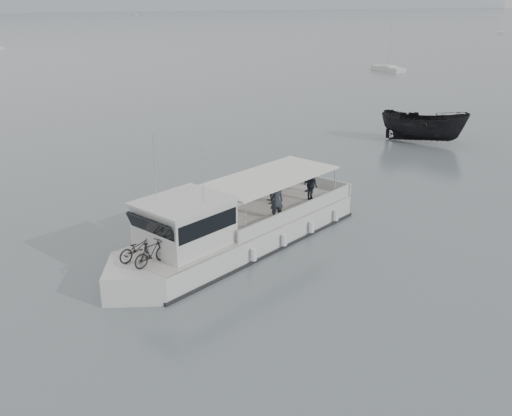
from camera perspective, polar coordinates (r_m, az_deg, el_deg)
ground at (r=26.86m, az=-11.89°, el=-2.88°), size 1400.00×1400.00×0.00m
tour_boat at (r=24.49m, az=-2.87°, el=-2.37°), size 13.57×7.01×5.76m
dark_motorboat at (r=45.55m, az=16.42°, el=7.85°), size 5.69×6.77×2.52m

